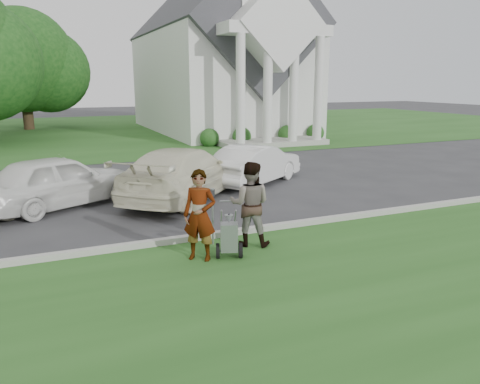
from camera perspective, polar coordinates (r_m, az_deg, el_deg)
ground at (r=10.52m, az=-3.20°, el=-6.67°), size 120.00×120.00×0.00m
grass_strip at (r=7.99m, az=4.44°, el=-13.42°), size 80.00×7.00×0.01m
church_lawn at (r=36.63m, az=-18.02°, el=7.09°), size 80.00×30.00×0.01m
curb at (r=10.98m, az=-4.20°, el=-5.39°), size 80.00×0.18×0.15m
church at (r=34.77m, az=-2.49°, el=17.22°), size 9.19×19.00×24.10m
tree_back at (r=39.31m, az=-24.97°, el=13.81°), size 9.61×7.60×8.89m
striping_cart at (r=9.73m, az=-1.34°, el=-5.62°), size 0.79×1.17×1.01m
person_left at (r=9.51m, az=-4.94°, el=-2.94°), size 0.82×0.77×1.88m
person_right at (r=10.32m, az=1.22°, el=-1.54°), size 1.16×1.09×1.89m
parking_meter_near at (r=10.40m, az=-3.36°, el=-2.17°), size 0.09×0.08×1.30m
car_b at (r=14.55m, az=-21.20°, el=1.27°), size 4.90×3.72×1.56m
car_c at (r=14.72m, az=-6.94°, el=2.31°), size 5.38×5.61×1.61m
car_d at (r=16.78m, az=1.89°, el=3.44°), size 4.40×3.64×1.41m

